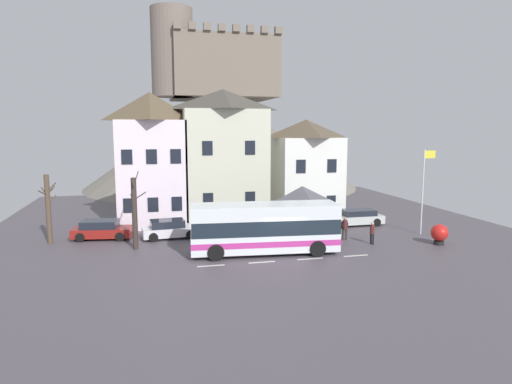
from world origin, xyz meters
The scene contains 20 objects.
ground_plane centered at (0.00, 0.00, -0.03)m, with size 40.00×60.00×0.07m.
townhouse_00 centered at (-7.54, 11.75, 5.35)m, with size 5.40×5.56×10.69m.
townhouse_01 centered at (-1.60, 11.71, 5.51)m, with size 6.78×5.48×11.03m.
townhouse_02 centered at (5.71, 11.69, 4.29)m, with size 5.43×5.44×8.58m.
hilltop_castle centered at (1.95, 35.37, 7.16)m, with size 36.32×36.32×22.28m.
transit_bus centered at (-0.87, 0.65, 1.59)m, with size 9.37×3.26×3.15m.
bus_shelter centered at (3.02, 4.74, 3.01)m, with size 3.60×3.60×3.66m.
parked_car_00 centered at (-11.16, 7.12, 0.66)m, with size 4.32×2.45×1.34m.
parked_car_01 centered at (8.56, 7.16, 0.63)m, with size 4.31×1.88×1.27m.
parked_car_02 centered at (-6.47, 6.22, 0.65)m, with size 4.04×2.14×1.32m.
parked_car_03 centered at (2.35, 7.21, 0.66)m, with size 4.51×2.10×1.35m.
pedestrian_00 centered at (4.64, 2.87, 0.92)m, with size 0.36×0.36×1.58m.
pedestrian_01 centered at (6.82, 1.20, 0.91)m, with size 0.32×0.32×1.54m.
pedestrian_02 centered at (3.49, 2.79, 0.92)m, with size 0.32×0.32×1.67m.
pedestrian_03 centered at (5.55, 2.80, 0.93)m, with size 0.36×0.36×1.62m.
public_bench centered at (1.74, 6.62, 0.47)m, with size 1.66×0.48×0.87m.
flagpole centered at (11.90, 3.15, 3.68)m, with size 0.95×0.10×6.27m.
harbour_buoy centered at (11.19, 0.05, 0.77)m, with size 1.14×1.14×1.39m.
bare_tree_00 centered at (-14.49, 6.51, 2.43)m, with size 1.16×1.52×4.73m.
bare_tree_01 centered at (-8.76, 3.62, 2.39)m, with size 1.06×2.00×5.02m.
Camera 1 is at (-7.85, -26.30, 7.77)m, focal length 31.97 mm.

